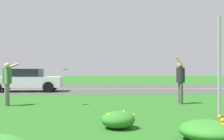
{
  "coord_description": "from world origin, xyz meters",
  "views": [
    {
      "loc": [
        -1.1,
        -2.07,
        1.33
      ],
      "look_at": [
        -0.58,
        7.42,
        1.35
      ],
      "focal_mm": 44.82,
      "sensor_mm": 36.0,
      "label": 1
    }
  ],
  "objects_px": {
    "car_white_center_left": "(26,80)",
    "person_thrower_green_shirt": "(7,80)",
    "person_catcher_dark_shirt": "(180,79)",
    "frisbee_lime": "(65,69)",
    "sign_post_near_path": "(219,66)"
  },
  "relations": [
    {
      "from": "car_white_center_left",
      "to": "person_thrower_green_shirt",
      "type": "bearing_deg",
      "value": -81.16
    },
    {
      "from": "person_catcher_dark_shirt",
      "to": "car_white_center_left",
      "type": "bearing_deg",
      "value": 138.29
    },
    {
      "from": "person_thrower_green_shirt",
      "to": "person_catcher_dark_shirt",
      "type": "bearing_deg",
      "value": 2.1
    },
    {
      "from": "frisbee_lime",
      "to": "car_white_center_left",
      "type": "distance_m",
      "value": 8.04
    },
    {
      "from": "sign_post_near_path",
      "to": "person_thrower_green_shirt",
      "type": "height_order",
      "value": "sign_post_near_path"
    },
    {
      "from": "frisbee_lime",
      "to": "car_white_center_left",
      "type": "xyz_separation_m",
      "value": [
        -3.31,
        7.3,
        -0.64
      ]
    },
    {
      "from": "sign_post_near_path",
      "to": "person_thrower_green_shirt",
      "type": "bearing_deg",
      "value": 157.16
    },
    {
      "from": "car_white_center_left",
      "to": "sign_post_near_path",
      "type": "bearing_deg",
      "value": -51.66
    },
    {
      "from": "person_thrower_green_shirt",
      "to": "sign_post_near_path",
      "type": "bearing_deg",
      "value": -22.84
    },
    {
      "from": "sign_post_near_path",
      "to": "frisbee_lime",
      "type": "distance_m",
      "value": 5.58
    },
    {
      "from": "sign_post_near_path",
      "to": "person_catcher_dark_shirt",
      "type": "height_order",
      "value": "sign_post_near_path"
    },
    {
      "from": "sign_post_near_path",
      "to": "car_white_center_left",
      "type": "relative_size",
      "value": 0.65
    },
    {
      "from": "person_thrower_green_shirt",
      "to": "frisbee_lime",
      "type": "distance_m",
      "value": 2.21
    },
    {
      "from": "person_thrower_green_shirt",
      "to": "person_catcher_dark_shirt",
      "type": "distance_m",
      "value": 6.76
    },
    {
      "from": "frisbee_lime",
      "to": "sign_post_near_path",
      "type": "bearing_deg",
      "value": -31.34
    }
  ]
}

